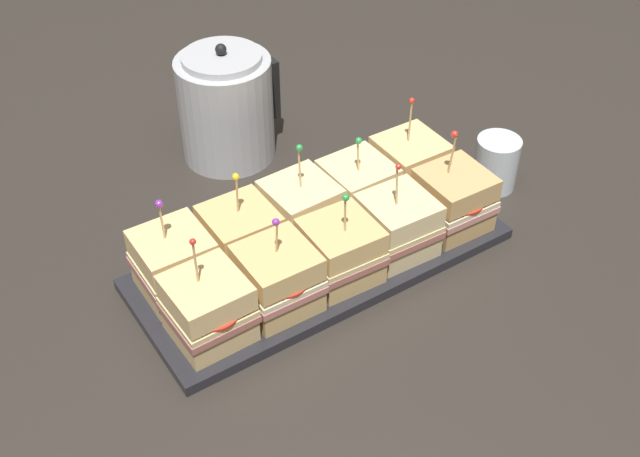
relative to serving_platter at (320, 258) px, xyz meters
name	(u,v)px	position (x,y,z in m)	size (l,w,h in m)	color
ground_plane	(320,262)	(0.00, 0.00, -0.01)	(6.00, 6.00, 0.00)	#2D2823
serving_platter	(320,258)	(0.00, 0.00, 0.00)	(0.59, 0.25, 0.02)	#232328
sandwich_front_far_left	(208,309)	(-0.22, -0.06, 0.06)	(0.11, 0.11, 0.18)	#DBB77A
sandwich_front_left	(278,279)	(-0.11, -0.06, 0.06)	(0.11, 0.11, 0.16)	tan
sandwich_front_center	(340,251)	(0.00, -0.06, 0.06)	(0.11, 0.11, 0.16)	tan
sandwich_front_right	(397,225)	(0.11, -0.06, 0.06)	(0.11, 0.11, 0.17)	beige
sandwich_front_far_right	(453,200)	(0.22, -0.06, 0.06)	(0.11, 0.11, 0.18)	tan
sandwich_back_far_left	(174,264)	(-0.22, 0.05, 0.06)	(0.11, 0.11, 0.17)	#DBB77A
sandwich_back_left	(241,236)	(-0.11, 0.06, 0.06)	(0.11, 0.11, 0.17)	tan
sandwich_back_center	(301,211)	(0.00, 0.06, 0.06)	(0.11, 0.11, 0.18)	beige
sandwich_back_right	(357,189)	(0.11, 0.05, 0.06)	(0.11, 0.11, 0.16)	beige
sandwich_back_far_right	(410,166)	(0.22, 0.06, 0.06)	(0.11, 0.11, 0.18)	#DBB77A
kettle_steel	(226,107)	(0.03, 0.35, 0.09)	(0.19, 0.17, 0.23)	#B7BABF
drinking_glass	(496,163)	(0.37, 0.00, 0.04)	(0.08, 0.08, 0.10)	silver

